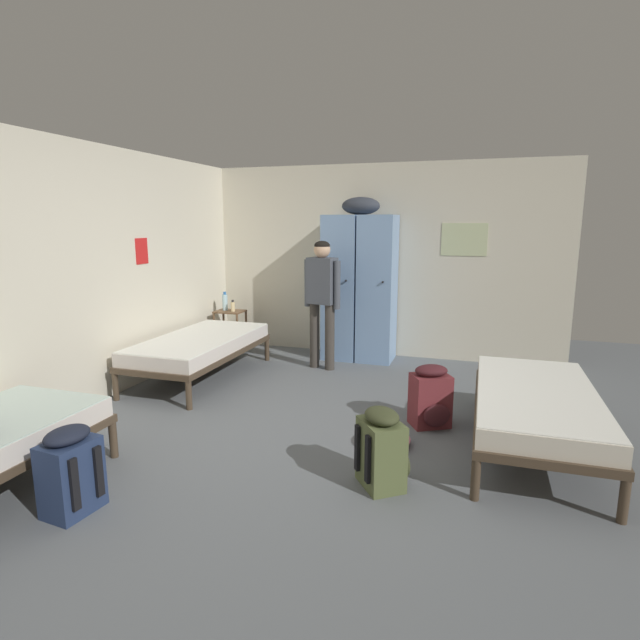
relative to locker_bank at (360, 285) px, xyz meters
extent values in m
plane|color=slate|center=(0.21, -2.60, -0.97)|extent=(9.23, 9.23, 0.00)
cube|color=beige|center=(0.21, 0.31, 0.28)|extent=(4.69, 0.06, 2.50)
cube|color=beige|center=(-2.10, -2.60, 0.28)|extent=(0.06, 5.77, 2.50)
cube|color=beige|center=(1.25, 0.28, 0.58)|extent=(0.55, 0.01, 0.40)
cube|color=red|center=(-2.07, -1.59, 0.48)|extent=(0.01, 0.20, 0.28)
cube|color=#7A9ECC|center=(-0.23, 0.00, -0.04)|extent=(0.44, 0.52, 1.85)
cylinder|color=black|center=(-0.11, -0.27, 0.08)|extent=(0.02, 0.03, 0.02)
cube|color=#7A9ECC|center=(0.23, 0.00, -0.04)|extent=(0.44, 0.52, 1.85)
cylinder|color=black|center=(0.35, -0.27, 0.08)|extent=(0.02, 0.03, 0.02)
ellipsoid|color=#333842|center=(0.00, 0.00, 0.99)|extent=(0.48, 0.36, 0.22)
cylinder|color=brown|center=(-1.95, -0.32, -0.69)|extent=(0.03, 0.03, 0.55)
cylinder|color=brown|center=(-1.60, -0.32, -0.69)|extent=(0.03, 0.03, 0.55)
cylinder|color=brown|center=(-1.95, -0.05, -0.69)|extent=(0.03, 0.03, 0.55)
cylinder|color=brown|center=(-1.60, -0.05, -0.69)|extent=(0.03, 0.03, 0.55)
cube|color=brown|center=(-1.77, -0.18, -0.78)|extent=(0.38, 0.30, 0.02)
cube|color=brown|center=(-1.77, -0.18, -0.41)|extent=(0.38, 0.30, 0.02)
cylinder|color=#473828|center=(-1.94, -3.36, -0.83)|extent=(0.06, 0.06, 0.28)
cylinder|color=#473828|center=(-1.10, -3.36, -0.83)|extent=(0.06, 0.06, 0.28)
cylinder|color=#473828|center=(2.36, -1.30, -0.83)|extent=(0.06, 0.06, 0.28)
cylinder|color=#473828|center=(1.52, -1.30, -0.83)|extent=(0.06, 0.06, 0.28)
cylinder|color=#473828|center=(2.36, -3.14, -0.83)|extent=(0.06, 0.06, 0.28)
cylinder|color=#473828|center=(1.52, -3.14, -0.83)|extent=(0.06, 0.06, 0.28)
cube|color=#473828|center=(1.94, -2.22, -0.66)|extent=(0.90, 1.90, 0.06)
cube|color=beige|center=(1.94, -2.22, -0.56)|extent=(0.87, 1.84, 0.14)
cube|color=white|center=(1.94, -2.22, -0.48)|extent=(0.86, 1.82, 0.01)
cylinder|color=#473828|center=(-1.94, -2.31, -0.83)|extent=(0.06, 0.06, 0.28)
cylinder|color=#473828|center=(-1.10, -2.31, -0.83)|extent=(0.06, 0.06, 0.28)
cylinder|color=#473828|center=(-1.94, -0.47, -0.83)|extent=(0.06, 0.06, 0.28)
cylinder|color=#473828|center=(-1.10, -0.47, -0.83)|extent=(0.06, 0.06, 0.28)
cube|color=#473828|center=(-1.52, -1.39, -0.66)|extent=(0.90, 1.90, 0.06)
cube|color=silver|center=(-1.52, -1.39, -0.56)|extent=(0.87, 1.84, 0.14)
cube|color=white|center=(-1.52, -1.39, -0.48)|extent=(0.86, 1.82, 0.01)
cylinder|color=#3D3833|center=(-0.21, -0.62, -0.57)|extent=(0.12, 0.12, 0.80)
cylinder|color=#3D3833|center=(-0.42, -0.57, -0.57)|extent=(0.12, 0.12, 0.80)
cube|color=#474C56|center=(-0.32, -0.59, 0.11)|extent=(0.37, 0.27, 0.55)
cylinder|color=#474C56|center=(-0.12, -0.64, 0.07)|extent=(0.08, 0.08, 0.57)
cylinder|color=#474C56|center=(-0.52, -0.54, 0.07)|extent=(0.08, 0.08, 0.57)
sphere|color=#DBAD89|center=(-0.32, -0.59, 0.47)|extent=(0.20, 0.20, 0.20)
ellipsoid|color=black|center=(-0.32, -0.59, 0.52)|extent=(0.19, 0.19, 0.11)
cylinder|color=#B2DBEA|center=(-1.85, -0.16, -0.29)|extent=(0.07, 0.07, 0.22)
cylinder|color=#2666B2|center=(-1.85, -0.16, -0.16)|extent=(0.04, 0.04, 0.04)
cylinder|color=beige|center=(-1.70, -0.22, -0.34)|extent=(0.06, 0.06, 0.13)
cylinder|color=black|center=(-1.70, -0.22, -0.26)|extent=(0.03, 0.03, 0.03)
cube|color=navy|center=(-0.84, -4.04, -0.74)|extent=(0.27, 0.34, 0.46)
ellipsoid|color=black|center=(-0.98, -4.03, -0.82)|extent=(0.11, 0.25, 0.20)
ellipsoid|color=black|center=(-0.84, -4.04, -0.47)|extent=(0.25, 0.31, 0.10)
cube|color=black|center=(-0.69, -3.97, -0.72)|extent=(0.03, 0.05, 0.32)
cube|color=black|center=(-0.71, -4.14, -0.72)|extent=(0.03, 0.05, 0.32)
cube|color=#566038|center=(0.91, -3.16, -0.74)|extent=(0.38, 0.40, 0.46)
ellipsoid|color=#383D23|center=(1.03, -3.07, -0.82)|extent=(0.21, 0.24, 0.20)
ellipsoid|color=#383D23|center=(0.91, -3.16, -0.47)|extent=(0.34, 0.36, 0.10)
cube|color=black|center=(0.85, -3.31, -0.72)|extent=(0.05, 0.05, 0.32)
cube|color=black|center=(0.75, -3.16, -0.72)|extent=(0.05, 0.05, 0.32)
cube|color=maroon|center=(1.12, -2.00, -0.74)|extent=(0.40, 0.37, 0.46)
ellipsoid|color=#42191E|center=(1.19, -2.13, -0.82)|extent=(0.25, 0.19, 0.20)
ellipsoid|color=#42191E|center=(1.12, -2.00, -0.47)|extent=(0.36, 0.33, 0.10)
cube|color=black|center=(0.97, -1.92, -0.72)|extent=(0.06, 0.05, 0.32)
cube|color=black|center=(1.13, -1.84, -0.72)|extent=(0.06, 0.05, 0.32)
ellipsoid|color=pink|center=(0.81, -2.50, -0.92)|extent=(0.42, 0.44, 0.09)
camera|label=1|loc=(1.48, -6.28, 0.79)|focal=28.32mm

